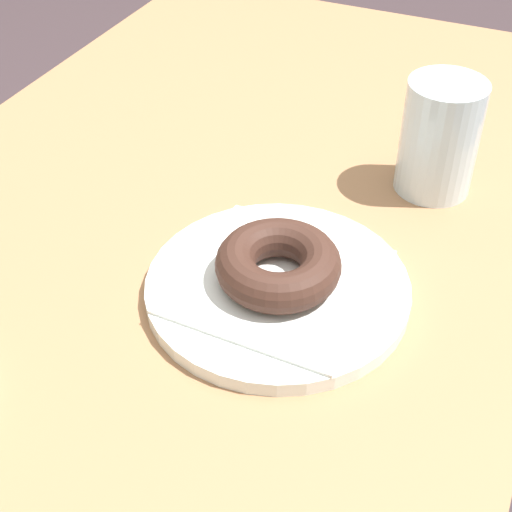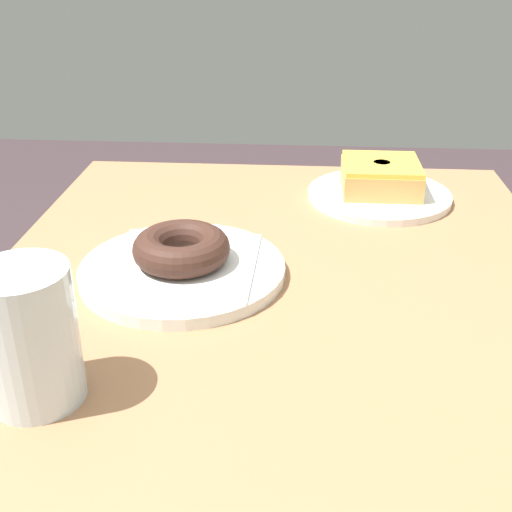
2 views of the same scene
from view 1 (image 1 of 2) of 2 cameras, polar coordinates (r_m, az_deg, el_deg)
table at (r=0.80m, az=-2.03°, el=0.14°), size 1.00×0.63×0.73m
plate_chocolate_ring at (r=0.62m, az=1.66°, el=-2.47°), size 0.22×0.22×0.01m
napkin_chocolate_ring at (r=0.61m, az=1.68°, el=-1.91°), size 0.16×0.16×0.00m
donut_chocolate_ring at (r=0.60m, az=1.71°, el=-0.63°), size 0.10×0.10×0.03m
water_glass at (r=0.74m, az=13.90°, el=8.82°), size 0.07×0.07×0.11m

